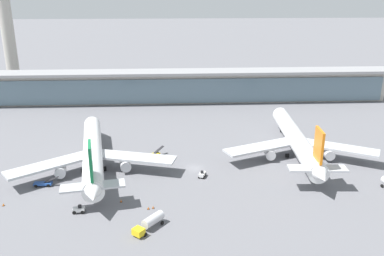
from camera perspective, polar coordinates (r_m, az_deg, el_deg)
ground_plane at (r=124.14m, az=0.37°, el=-5.59°), size 1200.00×1200.00×0.00m
airliner_left_stand at (r=124.59m, az=-13.62°, el=-3.43°), size 47.54×62.52×16.71m
airliner_centre_stand at (r=135.26m, az=14.34°, el=-1.67°), size 48.18×62.77×16.71m
service_truck_near_nose_blue at (r=120.36m, az=-19.87°, el=-7.23°), size 6.81×1.95×2.70m
service_truck_under_wing_yellow at (r=132.28m, az=-5.38°, el=-3.69°), size 6.02×5.48×2.70m
service_truck_mid_apron_white at (r=104.60m, az=-15.42°, el=-10.83°), size 2.86×1.71×2.05m
service_truck_on_taxiway_yellow at (r=95.05m, az=-5.86°, el=-12.86°), size 7.22×8.06×2.95m
service_truck_at_far_stand_white at (r=118.31m, az=1.43°, el=-6.43°), size 2.61×3.28×2.05m
terminal_building at (r=192.27m, az=-0.97°, el=5.88°), size 191.82×12.80×15.20m
control_tower at (r=235.54m, az=-24.39°, el=13.46°), size 12.00×12.00×64.70m
safety_cone_alpha at (r=107.23m, az=-9.81°, el=-9.94°), size 0.62×0.62×0.70m
safety_cone_bravo at (r=114.22m, az=-24.69°, el=-9.63°), size 0.62×0.62×0.70m
safety_cone_charlie at (r=103.45m, az=-5.41°, el=-10.88°), size 0.62×0.62×0.70m
safety_cone_delta at (r=103.18m, az=-6.08°, el=-10.99°), size 0.62×0.62×0.70m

